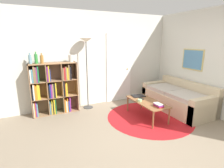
{
  "coord_description": "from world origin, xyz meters",
  "views": [
    {
      "loc": [
        -1.82,
        -2.2,
        1.84
      ],
      "look_at": [
        -0.15,
        1.36,
        0.85
      ],
      "focal_mm": 28.0,
      "sensor_mm": 36.0,
      "label": 1
    }
  ],
  "objects_px": {
    "bowl": "(140,100)",
    "bottle_left": "(30,59)",
    "coffee_table": "(147,103)",
    "bottle_right": "(42,59)",
    "bottle_middle": "(36,59)",
    "vase_on_shelf": "(71,58)",
    "bookshelf": "(52,89)",
    "floor_lamp": "(86,49)",
    "laptop": "(138,96)",
    "couch": "(178,99)"
  },
  "relations": [
    {
      "from": "bowl",
      "to": "bottle_left",
      "type": "xyz_separation_m",
      "value": [
        -2.27,
        1.21,
        0.96
      ]
    },
    {
      "from": "coffee_table",
      "to": "bottle_right",
      "type": "relative_size",
      "value": 4.76
    },
    {
      "from": "bottle_middle",
      "to": "vase_on_shelf",
      "type": "distance_m",
      "value": 0.81
    },
    {
      "from": "bookshelf",
      "to": "floor_lamp",
      "type": "height_order",
      "value": "floor_lamp"
    },
    {
      "from": "floor_lamp",
      "to": "bowl",
      "type": "distance_m",
      "value": 1.89
    },
    {
      "from": "bottle_left",
      "to": "vase_on_shelf",
      "type": "xyz_separation_m",
      "value": [
        0.94,
        -0.02,
        -0.02
      ]
    },
    {
      "from": "laptop",
      "to": "bottle_right",
      "type": "height_order",
      "value": "bottle_right"
    },
    {
      "from": "floor_lamp",
      "to": "couch",
      "type": "bearing_deg",
      "value": -26.98
    },
    {
      "from": "floor_lamp",
      "to": "coffee_table",
      "type": "relative_size",
      "value": 1.65
    },
    {
      "from": "bottle_left",
      "to": "bottle_middle",
      "type": "xyz_separation_m",
      "value": [
        0.13,
        -0.01,
        0.01
      ]
    },
    {
      "from": "coffee_table",
      "to": "bottle_right",
      "type": "bearing_deg",
      "value": 150.19
    },
    {
      "from": "floor_lamp",
      "to": "bottle_left",
      "type": "xyz_separation_m",
      "value": [
        -1.34,
        0.05,
        -0.21
      ]
    },
    {
      "from": "bottle_right",
      "to": "vase_on_shelf",
      "type": "height_order",
      "value": "bottle_right"
    },
    {
      "from": "couch",
      "to": "coffee_table",
      "type": "bearing_deg",
      "value": -175.14
    },
    {
      "from": "coffee_table",
      "to": "laptop",
      "type": "relative_size",
      "value": 3.27
    },
    {
      "from": "laptop",
      "to": "bottle_middle",
      "type": "height_order",
      "value": "bottle_middle"
    },
    {
      "from": "couch",
      "to": "coffee_table",
      "type": "height_order",
      "value": "couch"
    },
    {
      "from": "laptop",
      "to": "vase_on_shelf",
      "type": "relative_size",
      "value": 1.93
    },
    {
      "from": "bookshelf",
      "to": "bowl",
      "type": "bearing_deg",
      "value": -32.84
    },
    {
      "from": "laptop",
      "to": "coffee_table",
      "type": "bearing_deg",
      "value": -92.77
    },
    {
      "from": "laptop",
      "to": "bottle_left",
      "type": "distance_m",
      "value": 2.78
    },
    {
      "from": "bottle_middle",
      "to": "coffee_table",
      "type": "bearing_deg",
      "value": -28.65
    },
    {
      "from": "bottle_left",
      "to": "vase_on_shelf",
      "type": "bearing_deg",
      "value": -1.42
    },
    {
      "from": "vase_on_shelf",
      "to": "bookshelf",
      "type": "bearing_deg",
      "value": -179.81
    },
    {
      "from": "couch",
      "to": "coffee_table",
      "type": "relative_size",
      "value": 1.65
    },
    {
      "from": "floor_lamp",
      "to": "bottle_right",
      "type": "distance_m",
      "value": 1.11
    },
    {
      "from": "bookshelf",
      "to": "bottle_left",
      "type": "xyz_separation_m",
      "value": [
        -0.43,
        0.03,
        0.76
      ]
    },
    {
      "from": "bowl",
      "to": "bookshelf",
      "type": "bearing_deg",
      "value": 147.16
    },
    {
      "from": "couch",
      "to": "bottle_right",
      "type": "height_order",
      "value": "bottle_right"
    },
    {
      "from": "floor_lamp",
      "to": "couch",
      "type": "xyz_separation_m",
      "value": [
        2.21,
        -1.12,
        -1.33
      ]
    },
    {
      "from": "floor_lamp",
      "to": "vase_on_shelf",
      "type": "xyz_separation_m",
      "value": [
        -0.41,
        0.03,
        -0.23
      ]
    },
    {
      "from": "bottle_middle",
      "to": "bottle_right",
      "type": "distance_m",
      "value": 0.12
    },
    {
      "from": "bowl",
      "to": "bottle_right",
      "type": "relative_size",
      "value": 0.43
    },
    {
      "from": "bowl",
      "to": "vase_on_shelf",
      "type": "relative_size",
      "value": 0.57
    },
    {
      "from": "laptop",
      "to": "bottle_right",
      "type": "bearing_deg",
      "value": 159.08
    },
    {
      "from": "bowl",
      "to": "bottle_middle",
      "type": "height_order",
      "value": "bottle_middle"
    },
    {
      "from": "floor_lamp",
      "to": "bottle_middle",
      "type": "height_order",
      "value": "floor_lamp"
    },
    {
      "from": "laptop",
      "to": "bottle_right",
      "type": "distance_m",
      "value": 2.56
    },
    {
      "from": "floor_lamp",
      "to": "coffee_table",
      "type": "height_order",
      "value": "floor_lamp"
    },
    {
      "from": "laptop",
      "to": "bottle_middle",
      "type": "bearing_deg",
      "value": 159.9
    },
    {
      "from": "bowl",
      "to": "bottle_right",
      "type": "bearing_deg",
      "value": 149.4
    },
    {
      "from": "coffee_table",
      "to": "bookshelf",
      "type": "bearing_deg",
      "value": 148.17
    },
    {
      "from": "couch",
      "to": "bottle_middle",
      "type": "xyz_separation_m",
      "value": [
        -3.42,
        1.17,
        1.13
      ]
    },
    {
      "from": "bookshelf",
      "to": "bottle_left",
      "type": "relative_size",
      "value": 5.06
    },
    {
      "from": "coffee_table",
      "to": "bottle_right",
      "type": "distance_m",
      "value": 2.72
    },
    {
      "from": "bottle_middle",
      "to": "floor_lamp",
      "type": "bearing_deg",
      "value": -2.11
    },
    {
      "from": "laptop",
      "to": "bowl",
      "type": "distance_m",
      "value": 0.4
    },
    {
      "from": "bookshelf",
      "to": "bottle_middle",
      "type": "relative_size",
      "value": 4.65
    },
    {
      "from": "bottle_right",
      "to": "laptop",
      "type": "bearing_deg",
      "value": -20.92
    },
    {
      "from": "floor_lamp",
      "to": "laptop",
      "type": "height_order",
      "value": "floor_lamp"
    }
  ]
}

